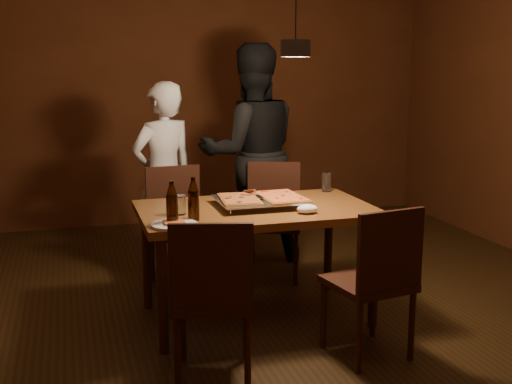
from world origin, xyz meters
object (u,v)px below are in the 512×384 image
object	(u,v)px
chair_near_left	(212,286)
diner_dark	(251,154)
chair_near_right	(378,270)
dining_table	(256,218)
chair_far_left	(177,215)
diner_white	(164,177)
pizza_tray	(260,202)
pendant_lamp	(295,46)
beer_bottle_a	(172,203)
plate_slice	(174,224)
chair_far_right	(273,209)
beer_bottle_b	(193,199)

from	to	relation	value
chair_near_left	diner_dark	bearing A→B (deg)	83.21
chair_near_right	diner_dark	size ratio (longest dim) A/B	0.27
dining_table	chair_near_right	distance (m)	0.94
chair_far_left	diner_dark	bearing A→B (deg)	-152.08
diner_white	diner_dark	size ratio (longest dim) A/B	0.83
diner_dark	dining_table	bearing A→B (deg)	77.66
pizza_tray	pendant_lamp	world-z (taller)	pendant_lamp
chair_far_left	diner_white	world-z (taller)	diner_white
dining_table	pendant_lamp	world-z (taller)	pendant_lamp
beer_bottle_a	plate_slice	size ratio (longest dim) A/B	0.96
chair_near_left	beer_bottle_a	distance (m)	0.62
diner_white	plate_slice	bearing A→B (deg)	60.55
chair_far_right	chair_near_right	size ratio (longest dim) A/B	1.11
chair_far_right	diner_white	bearing A→B (deg)	-5.50
dining_table	chair_near_right	world-z (taller)	chair_near_right
chair_far_right	chair_far_left	bearing A→B (deg)	19.00
diner_white	chair_near_left	bearing A→B (deg)	65.29
chair_near_left	diner_dark	size ratio (longest dim) A/B	0.28
plate_slice	pendant_lamp	bearing A→B (deg)	10.67
chair_far_left	beer_bottle_a	bearing A→B (deg)	75.11
chair_far_left	dining_table	bearing A→B (deg)	110.20
pizza_tray	pendant_lamp	size ratio (longest dim) A/B	0.50
chair_near_left	pendant_lamp	size ratio (longest dim) A/B	0.46
chair_far_right	chair_near_left	xyz separation A→B (m)	(-0.86, -1.62, 0.00)
plate_slice	pendant_lamp	xyz separation A→B (m)	(0.78, 0.15, 1.00)
chair_far_right	dining_table	bearing A→B (deg)	84.80
chair_near_right	beer_bottle_a	bearing A→B (deg)	144.93
pizza_tray	diner_dark	world-z (taller)	diner_dark
chair_far_right	chair_near_left	distance (m)	1.83
dining_table	pizza_tray	size ratio (longest dim) A/B	2.73
dining_table	plate_slice	size ratio (longest dim) A/B	5.61
dining_table	chair_far_left	world-z (taller)	chair_far_left
chair_far_right	beer_bottle_a	world-z (taller)	beer_bottle_a
chair_far_right	diner_white	world-z (taller)	diner_white
chair_far_right	plate_slice	world-z (taller)	chair_far_right
chair_near_left	diner_white	world-z (taller)	diner_white
chair_far_left	diner_dark	distance (m)	0.93
chair_far_right	diner_dark	size ratio (longest dim) A/B	0.29
beer_bottle_b	pizza_tray	bearing A→B (deg)	28.11
beer_bottle_a	beer_bottle_b	size ratio (longest dim) A/B	0.99
diner_dark	chair_far_left	bearing A→B (deg)	34.57
chair_far_right	pendant_lamp	world-z (taller)	pendant_lamp
chair_near_left	chair_near_right	xyz separation A→B (m)	(0.94, -0.00, 0.00)
chair_far_right	pizza_tray	xyz separation A→B (m)	(-0.35, -0.79, 0.24)
chair_near_right	diner_white	bearing A→B (deg)	104.04
dining_table	chair_far_left	distance (m)	0.93
pizza_tray	chair_far_right	bearing A→B (deg)	63.46
beer_bottle_b	plate_slice	world-z (taller)	beer_bottle_b
chair_far_right	chair_near_right	world-z (taller)	same
pizza_tray	beer_bottle_a	bearing A→B (deg)	-154.90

